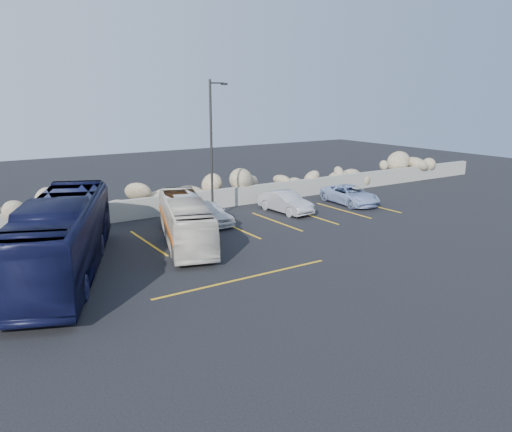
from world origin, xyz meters
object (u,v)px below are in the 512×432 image
car_a (210,213)px  car_d (350,195)px  lamppost (212,146)px  vintage_bus (185,221)px  tour_coach (61,237)px  car_b (285,202)px

car_a → car_d: car_a is taller
lamppost → vintage_bus: lamppost is taller
car_a → lamppost: bearing=49.6°
lamppost → tour_coach: bearing=-153.2°
car_a → car_b: car_b is taller
vintage_bus → car_b: vintage_bus is taller
vintage_bus → car_b: (8.02, 2.61, -0.48)m
lamppost → car_a: lamppost is taller
car_b → car_d: car_b is taller
car_a → car_b: (5.27, -0.09, 0.01)m
lamppost → vintage_bus: (-3.46, -3.54, -3.16)m
tour_coach → car_b: 14.66m
vintage_bus → lamppost: bearing=63.8°
tour_coach → car_d: size_ratio=2.54×
car_a → car_d: 10.35m
tour_coach → car_d: tour_coach is taller
tour_coach → car_d: 19.52m
car_a → car_b: bearing=-1.3°
vintage_bus → car_a: bearing=62.6°
vintage_bus → car_d: bearing=27.6°
vintage_bus → car_b: bearing=36.2°
vintage_bus → tour_coach: bearing=-149.9°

